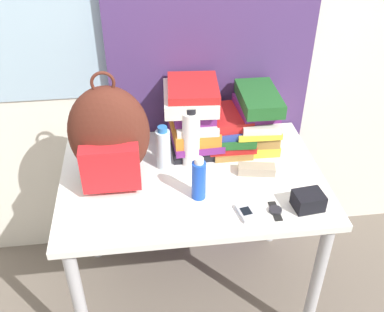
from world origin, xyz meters
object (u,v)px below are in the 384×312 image
object	(u,v)px
sunscreen_bottle	(199,179)
wristwatch	(275,211)
sports_bottle	(191,138)
book_stack_right	(256,119)
camera_pouch	(308,201)
backpack	(109,137)
water_bottle	(163,148)
sunglasses_case	(256,169)
book_stack_left	(193,116)
cell_phone	(246,213)
book_stack_center	(229,130)

from	to	relation	value
sunscreen_bottle	wristwatch	world-z (taller)	sunscreen_bottle
sunscreen_bottle	wristwatch	size ratio (longest dim) A/B	1.74
sports_bottle	book_stack_right	bearing A→B (deg)	21.22
book_stack_right	camera_pouch	xyz separation A→B (m)	(0.09, -0.45, -0.10)
backpack	wristwatch	distance (m)	0.69
sunscreen_bottle	water_bottle	bearing A→B (deg)	118.83
wristwatch	sunglasses_case	bearing A→B (deg)	93.35
book_stack_left	sunscreen_bottle	world-z (taller)	book_stack_left
sunscreen_bottle	cell_phone	world-z (taller)	sunscreen_bottle
camera_pouch	wristwatch	distance (m)	0.13
book_stack_right	camera_pouch	bearing A→B (deg)	-78.05
sunglasses_case	camera_pouch	bearing A→B (deg)	-58.83
book_stack_right	sunglasses_case	bearing A→B (deg)	-101.24
book_stack_left	cell_phone	xyz separation A→B (m)	(0.14, -0.46, -0.15)
sunscreen_bottle	camera_pouch	distance (m)	0.41
book_stack_right	water_bottle	size ratio (longest dim) A/B	1.51
camera_pouch	sunscreen_bottle	bearing A→B (deg)	164.49
book_stack_right	sunscreen_bottle	distance (m)	0.45
sunscreen_bottle	camera_pouch	world-z (taller)	sunscreen_bottle
sunglasses_case	book_stack_right	bearing A→B (deg)	78.76
cell_phone	wristwatch	distance (m)	0.11
wristwatch	book_stack_center	bearing A→B (deg)	101.00
cell_phone	water_bottle	bearing A→B (deg)	129.58
water_bottle	cell_phone	bearing A→B (deg)	-50.42
book_stack_left	book_stack_right	world-z (taller)	book_stack_left
water_bottle	camera_pouch	bearing A→B (deg)	-32.25
sunglasses_case	sports_bottle	bearing A→B (deg)	158.32
book_stack_right	sunglasses_case	distance (m)	0.25
backpack	wristwatch	xyz separation A→B (m)	(0.59, -0.29, -0.19)
sports_bottle	book_stack_left	bearing A→B (deg)	79.78
wristwatch	water_bottle	bearing A→B (deg)	139.41
book_stack_right	camera_pouch	world-z (taller)	book_stack_right
backpack	cell_phone	bearing A→B (deg)	-30.99
book_stack_right	sports_bottle	size ratio (longest dim) A/B	1.09
backpack	book_stack_center	bearing A→B (deg)	18.55
book_stack_center	water_bottle	distance (m)	0.32
book_stack_left	book_stack_center	bearing A→B (deg)	-0.68
camera_pouch	cell_phone	bearing A→B (deg)	-177.47
sports_bottle	sunglasses_case	world-z (taller)	sports_bottle
water_bottle	sunscreen_bottle	bearing A→B (deg)	-61.17
book_stack_center	sunglasses_case	distance (m)	0.24
book_stack_left	book_stack_center	world-z (taller)	book_stack_left
book_stack_center	sunglasses_case	world-z (taller)	book_stack_center
sunglasses_case	camera_pouch	size ratio (longest dim) A/B	1.35
book_stack_center	book_stack_left	bearing A→B (deg)	179.32
sunscreen_bottle	wristwatch	xyz separation A→B (m)	(0.27, -0.12, -0.08)
sports_bottle	sunscreen_bottle	distance (m)	0.23
cell_phone	camera_pouch	xyz separation A→B (m)	(0.24, 0.01, 0.02)
book_stack_right	water_bottle	world-z (taller)	book_stack_right
book_stack_left	book_stack_right	distance (m)	0.28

